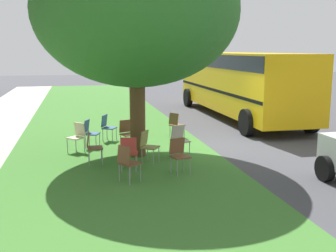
{
  "coord_description": "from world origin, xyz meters",
  "views": [
    {
      "loc": [
        -12.27,
        4.21,
        3.01
      ],
      "look_at": [
        -1.5,
        1.83,
        0.99
      ],
      "focal_mm": 44.56,
      "sensor_mm": 36.0,
      "label": 1
    }
  ],
  "objects_px": {
    "chair_10": "(148,144)",
    "chair_0": "(107,126)",
    "chair_5": "(77,135)",
    "chair_6": "(179,153)",
    "chair_1": "(180,138)",
    "chair_3": "(127,132)",
    "chair_9": "(92,145)",
    "chair_4": "(176,123)",
    "school_bus": "(239,78)",
    "chair_7": "(127,161)",
    "street_tree": "(136,11)",
    "chair_2": "(90,131)",
    "chair_8": "(129,151)"
  },
  "relations": [
    {
      "from": "chair_3",
      "to": "chair_6",
      "type": "bearing_deg",
      "value": -162.93
    },
    {
      "from": "chair_6",
      "to": "chair_9",
      "type": "relative_size",
      "value": 1.0
    },
    {
      "from": "chair_3",
      "to": "chair_9",
      "type": "bearing_deg",
      "value": 145.66
    },
    {
      "from": "chair_1",
      "to": "chair_7",
      "type": "relative_size",
      "value": 1.0
    },
    {
      "from": "chair_10",
      "to": "chair_9",
      "type": "bearing_deg",
      "value": 81.18
    },
    {
      "from": "chair_6",
      "to": "chair_7",
      "type": "relative_size",
      "value": 1.0
    },
    {
      "from": "chair_4",
      "to": "chair_5",
      "type": "bearing_deg",
      "value": 111.76
    },
    {
      "from": "chair_9",
      "to": "chair_10",
      "type": "bearing_deg",
      "value": -98.82
    },
    {
      "from": "street_tree",
      "to": "chair_4",
      "type": "height_order",
      "value": "street_tree"
    },
    {
      "from": "chair_9",
      "to": "school_bus",
      "type": "height_order",
      "value": "school_bus"
    },
    {
      "from": "chair_8",
      "to": "school_bus",
      "type": "height_order",
      "value": "school_bus"
    },
    {
      "from": "street_tree",
      "to": "chair_5",
      "type": "xyz_separation_m",
      "value": [
        0.85,
        1.7,
        -3.53
      ]
    },
    {
      "from": "chair_6",
      "to": "chair_9",
      "type": "xyz_separation_m",
      "value": [
        1.34,
        2.05,
        0.0
      ]
    },
    {
      "from": "chair_1",
      "to": "chair_5",
      "type": "xyz_separation_m",
      "value": [
        1.1,
        2.87,
        0.0
      ]
    },
    {
      "from": "chair_10",
      "to": "chair_7",
      "type": "bearing_deg",
      "value": 154.54
    },
    {
      "from": "street_tree",
      "to": "chair_4",
      "type": "distance_m",
      "value": 4.46
    },
    {
      "from": "chair_5",
      "to": "chair_8",
      "type": "relative_size",
      "value": 1.0
    },
    {
      "from": "chair_8",
      "to": "chair_10",
      "type": "relative_size",
      "value": 1.0
    },
    {
      "from": "chair_7",
      "to": "chair_9",
      "type": "distance_m",
      "value": 1.92
    },
    {
      "from": "chair_5",
      "to": "chair_9",
      "type": "bearing_deg",
      "value": -165.33
    },
    {
      "from": "chair_3",
      "to": "chair_6",
      "type": "relative_size",
      "value": 1.0
    },
    {
      "from": "chair_5",
      "to": "school_bus",
      "type": "height_order",
      "value": "school_bus"
    },
    {
      "from": "chair_3",
      "to": "chair_1",
      "type": "bearing_deg",
      "value": -133.64
    },
    {
      "from": "chair_7",
      "to": "chair_8",
      "type": "bearing_deg",
      "value": -9.23
    },
    {
      "from": "chair_1",
      "to": "chair_5",
      "type": "height_order",
      "value": "same"
    },
    {
      "from": "chair_3",
      "to": "chair_4",
      "type": "height_order",
      "value": "same"
    },
    {
      "from": "chair_2",
      "to": "chair_4",
      "type": "distance_m",
      "value": 3.06
    },
    {
      "from": "chair_10",
      "to": "chair_0",
      "type": "bearing_deg",
      "value": 15.53
    },
    {
      "from": "chair_9",
      "to": "chair_2",
      "type": "bearing_deg",
      "value": -0.27
    },
    {
      "from": "chair_7",
      "to": "chair_1",
      "type": "bearing_deg",
      "value": -39.47
    },
    {
      "from": "street_tree",
      "to": "chair_8",
      "type": "height_order",
      "value": "street_tree"
    },
    {
      "from": "chair_4",
      "to": "chair_8",
      "type": "distance_m",
      "value": 4.2
    },
    {
      "from": "chair_3",
      "to": "school_bus",
      "type": "distance_m",
      "value": 7.61
    },
    {
      "from": "chair_2",
      "to": "chair_10",
      "type": "relative_size",
      "value": 1.0
    },
    {
      "from": "chair_4",
      "to": "street_tree",
      "type": "bearing_deg",
      "value": 143.07
    },
    {
      "from": "chair_3",
      "to": "chair_7",
      "type": "xyz_separation_m",
      "value": [
        -3.44,
        0.41,
        0.0
      ]
    },
    {
      "from": "chair_3",
      "to": "school_bus",
      "type": "relative_size",
      "value": 0.08
    },
    {
      "from": "chair_8",
      "to": "school_bus",
      "type": "xyz_separation_m",
      "value": [
        7.47,
        -5.89,
        1.24
      ]
    },
    {
      "from": "chair_7",
      "to": "school_bus",
      "type": "distance_m",
      "value": 10.42
    },
    {
      "from": "chair_6",
      "to": "chair_4",
      "type": "bearing_deg",
      "value": -12.38
    },
    {
      "from": "chair_9",
      "to": "chair_10",
      "type": "distance_m",
      "value": 1.48
    },
    {
      "from": "chair_4",
      "to": "chair_7",
      "type": "xyz_separation_m",
      "value": [
        -4.57,
        2.23,
        0.0
      ]
    },
    {
      "from": "chair_1",
      "to": "chair_3",
      "type": "distance_m",
      "value": 1.88
    },
    {
      "from": "chair_4",
      "to": "chair_0",
      "type": "bearing_deg",
      "value": 88.83
    },
    {
      "from": "chair_3",
      "to": "chair_4",
      "type": "xyz_separation_m",
      "value": [
        1.14,
        -1.82,
        0.0
      ]
    },
    {
      "from": "chair_4",
      "to": "chair_5",
      "type": "xyz_separation_m",
      "value": [
        -1.33,
        3.34,
        0.0
      ]
    },
    {
      "from": "chair_3",
      "to": "chair_9",
      "type": "height_order",
      "value": "same"
    },
    {
      "from": "chair_5",
      "to": "chair_6",
      "type": "relative_size",
      "value": 1.0
    },
    {
      "from": "chair_1",
      "to": "chair_9",
      "type": "height_order",
      "value": "same"
    },
    {
      "from": "chair_3",
      "to": "chair_5",
      "type": "xyz_separation_m",
      "value": [
        -0.2,
        1.51,
        0.0
      ]
    }
  ]
}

